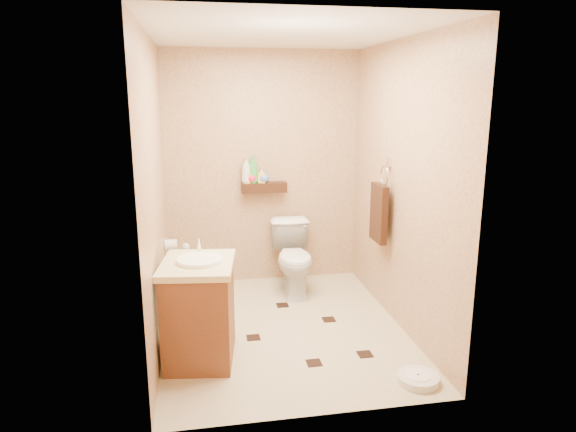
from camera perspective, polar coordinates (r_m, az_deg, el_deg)
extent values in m
plane|color=#C2AD8E|center=(4.50, -0.52, -12.35)|extent=(2.50, 2.50, 0.00)
cube|color=tan|center=(5.35, -2.80, 5.24)|extent=(2.00, 0.04, 2.40)
cube|color=tan|center=(2.93, 3.52, -1.57)|extent=(2.00, 0.04, 2.40)
cube|color=tan|center=(4.08, -14.54, 2.29)|extent=(0.04, 2.50, 2.40)
cube|color=tan|center=(4.40, 12.41, 3.19)|extent=(0.04, 2.50, 2.40)
cube|color=silver|center=(4.08, -0.60, 19.64)|extent=(2.00, 2.50, 0.02)
cube|color=#351C0E|center=(5.30, -2.66, 3.19)|extent=(0.46, 0.14, 0.10)
cube|color=black|center=(4.35, -3.87, -13.32)|extent=(0.11, 0.11, 0.01)
cube|color=black|center=(4.67, 4.55, -11.39)|extent=(0.11, 0.11, 0.01)
cube|color=black|center=(3.98, 2.90, -15.98)|extent=(0.11, 0.11, 0.01)
cube|color=black|center=(4.93, -8.76, -10.09)|extent=(0.11, 0.11, 0.01)
cube|color=black|center=(4.14, 8.54, -14.94)|extent=(0.11, 0.11, 0.01)
cube|color=black|center=(4.95, -0.63, -9.87)|extent=(0.11, 0.11, 0.01)
imported|color=white|center=(5.17, 0.67, -4.68)|extent=(0.40, 0.69, 0.70)
cube|color=brown|center=(3.95, -9.81, -10.65)|extent=(0.56, 0.65, 0.72)
cube|color=beige|center=(3.81, -10.04, -5.37)|extent=(0.60, 0.69, 0.05)
cylinder|color=white|center=(3.80, -9.77, -4.96)|extent=(0.33, 0.33, 0.05)
cylinder|color=silver|center=(3.98, -9.84, -3.23)|extent=(0.03, 0.03, 0.11)
cylinder|color=silver|center=(3.85, 14.25, -17.13)|extent=(0.33, 0.33, 0.05)
cylinder|color=white|center=(3.83, 14.27, -16.76)|extent=(0.17, 0.17, 0.01)
cylinder|color=#175F5A|center=(5.41, -11.12, -7.36)|extent=(0.11, 0.11, 0.12)
cylinder|color=silver|center=(5.34, -11.23, -5.09)|extent=(0.02, 0.02, 0.35)
sphere|color=silver|center=(5.29, -11.31, -3.40)|extent=(0.08, 0.08, 0.08)
cube|color=silver|center=(4.60, 11.17, 5.94)|extent=(0.03, 0.06, 0.08)
torus|color=silver|center=(4.60, 10.69, 4.46)|extent=(0.02, 0.19, 0.19)
cube|color=#381B10|center=(4.65, 10.05, 0.31)|extent=(0.06, 0.30, 0.52)
cylinder|color=silver|center=(4.85, -12.88, -3.19)|extent=(0.11, 0.11, 0.11)
cylinder|color=silver|center=(4.84, -13.39, -2.53)|extent=(0.04, 0.02, 0.02)
imported|color=silver|center=(5.25, -4.65, 5.09)|extent=(0.11, 0.11, 0.27)
imported|color=yellow|center=(5.26, -4.46, 4.52)|extent=(0.10, 0.10, 0.16)
imported|color=#E11A44|center=(5.26, -4.08, 4.53)|extent=(0.13, 0.13, 0.16)
imported|color=green|center=(5.25, -3.96, 5.21)|extent=(0.15, 0.15, 0.28)
imported|color=#E6C34C|center=(5.27, -2.93, 4.59)|extent=(0.09, 0.09, 0.16)
imported|color=#5574D4|center=(5.28, -2.72, 4.46)|extent=(0.14, 0.14, 0.14)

